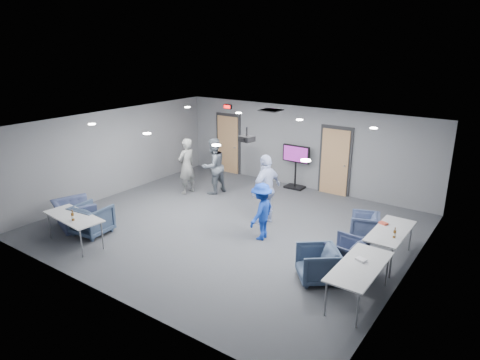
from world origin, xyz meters
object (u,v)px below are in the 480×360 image
Objects in this scene: chair_right_c at (317,264)px; table_right_a at (391,232)px; person_b at (213,166)px; chair_front_a at (92,219)px; person_a at (187,166)px; bottle_right at (395,234)px; chair_front_b at (74,214)px; person_c at (266,189)px; bottle_front at (73,217)px; tv_stand at (296,164)px; table_right_b at (360,268)px; table_front_left at (73,218)px; projector at (247,139)px; person_d at (261,211)px; chair_right_b at (344,254)px; chair_right_a at (365,225)px.

table_right_a reaches higher than chair_right_c.
chair_front_a is at bearing 1.66° from person_b.
person_a reaches higher than bottle_right.
chair_front_b is 7.90m from table_right_a.
chair_front_b is at bearing -8.05° from person_b.
person_b is 0.95× the size of person_c.
bottle_front is at bearing -152.19° from bottle_right.
chair_right_c is (5.06, -2.97, -0.54)m from person_b.
table_right_b is at bearing -51.47° from tv_stand.
person_a is 6.95m from bottle_right.
projector is at bearing 52.99° from table_front_left.
person_d is 4.95m from chair_front_b.
chair_front_b is 4.97m from projector.
chair_front_a is at bearing -159.03° from bottle_right.
table_right_b is at bearing 62.53° from person_d.
chair_right_b is at bearing 34.86° from table_right_b.
person_b is 1.08× the size of table_right_a.
chair_right_b is 3.60m from projector.
table_right_b is at bearing 63.83° from person_c.
person_a is 3.75m from chair_front_a.
chair_right_c is 0.55× the size of tv_stand.
tv_stand is (2.35, 6.75, 0.15)m from table_front_left.
person_d is at bearing -91.26° from chair_right_b.
tv_stand is (2.50, 6.15, 0.44)m from chair_front_a.
table_right_b is (7.33, 1.03, 0.34)m from chair_front_b.
chair_right_a is 1.84× the size of projector.
tv_stand is at bearing -143.91° from chair_right_a.
bottle_right is at bearing 23.13° from chair_right_a.
chair_right_a is (2.07, 1.54, -0.41)m from person_d.
chair_right_b is 6.32m from table_front_left.
chair_right_a is (5.14, -0.43, -0.58)m from person_b.
person_d is 5.45× the size of bottle_front.
person_a is 2.26× the size of chair_right_c.
projector is (-3.56, -0.42, 1.72)m from table_right_a.
projector is (2.62, 3.28, 1.58)m from bottle_front.
table_right_b is at bearing 37.90° from chair_right_c.
person_d is 2.08× the size of chair_right_a.
person_b is 5.82m from chair_right_b.
chair_right_a is 4.03m from tv_stand.
table_front_left reaches higher than chair_front_b.
bottle_right reaches higher than chair_right_c.
person_a is at bearing -44.76° from person_b.
chair_right_b is 2.95× the size of bottle_front.
person_b is at bearing -159.86° from chair_right_c.
table_right_b is at bearing 16.19° from bottle_front.
bottle_right is at bearing 87.04° from person_c.
bottle_front reaches higher than chair_front_a.
chair_front_a is 2.27× the size of projector.
tv_stand is (-3.22, 2.37, 0.51)m from chair_right_a.
person_b is 6.79m from table_right_b.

